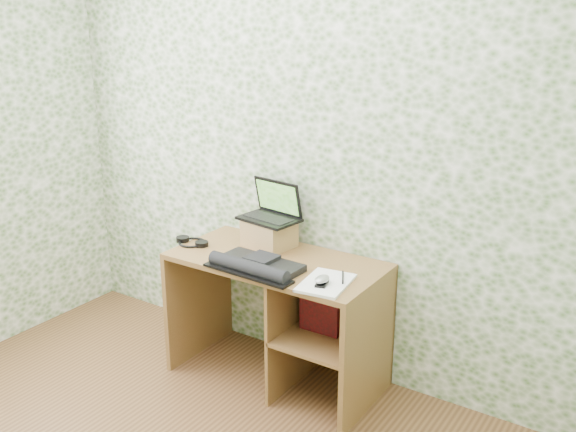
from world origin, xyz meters
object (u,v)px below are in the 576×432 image
Objects in this scene: keyboard at (256,265)px; desk at (291,304)px; riser at (269,233)px; laptop at (272,210)px; notepad at (326,283)px.

desk is at bearing 72.19° from keyboard.
laptop is (-0.00, 0.04, 0.13)m from riser.
riser is 0.63m from notepad.
keyboard is at bearing -66.44° from riser.
notepad is (0.41, 0.04, -0.02)m from keyboard.
laptop is at bearing 146.32° from desk.
riser is at bearing 116.21° from keyboard.
laptop is 0.67× the size of keyboard.
laptop reaches higher than desk.
riser is at bearing 144.00° from notepad.
notepad is at bearing 8.20° from keyboard.
desk is 3.79× the size of notepad.
desk is 0.55m from laptop.
laptop is at bearing 141.18° from notepad.
notepad is at bearing -22.76° from laptop.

